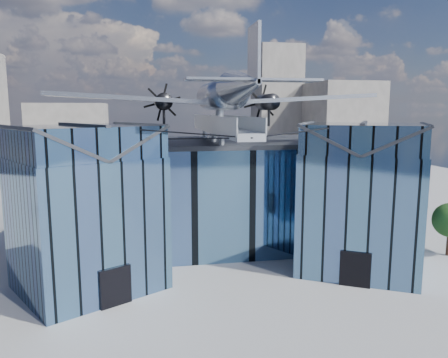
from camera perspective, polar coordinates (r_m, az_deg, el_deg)
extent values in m
plane|color=gray|center=(35.49, 0.61, -12.07)|extent=(120.00, 120.00, 0.00)
cube|color=#4B6F99|center=(42.74, -1.75, -1.80)|extent=(28.00, 14.00, 9.50)
cube|color=#27292F|center=(42.09, -1.78, 4.83)|extent=(28.00, 14.00, 0.40)
cube|color=#4B6F99|center=(32.71, -17.44, -5.59)|extent=(11.79, 11.43, 9.50)
cube|color=#4B6F99|center=(31.79, -17.94, 4.68)|extent=(11.56, 11.20, 2.20)
cube|color=#27292F|center=(30.99, -21.78, 4.37)|extent=(7.98, 9.23, 2.40)
cube|color=#27292F|center=(32.73, -14.30, 4.94)|extent=(7.98, 9.23, 2.40)
cube|color=#27292F|center=(31.74, -18.04, 6.74)|extent=(4.30, 7.10, 0.18)
cube|color=black|center=(30.28, -13.99, -13.51)|extent=(2.03, 1.32, 2.60)
cube|color=black|center=(34.66, -10.59, -4.51)|extent=(0.34, 0.34, 9.50)
cube|color=#4B6F99|center=(36.66, 17.30, -4.03)|extent=(11.79, 11.43, 9.50)
cube|color=#4B6F99|center=(35.84, 17.73, 5.13)|extent=(11.56, 11.20, 2.20)
cube|color=#27292F|center=(35.98, 14.14, 5.29)|extent=(7.98, 9.23, 2.40)
cube|color=#27292F|center=(35.85, 21.34, 4.94)|extent=(7.98, 9.23, 2.40)
cube|color=#27292F|center=(35.79, 17.82, 6.96)|extent=(4.30, 7.10, 0.18)
cube|color=black|center=(33.74, 16.75, -11.25)|extent=(2.03, 1.32, 2.60)
cube|color=black|center=(37.06, 10.32, -3.62)|extent=(0.34, 0.34, 9.50)
cube|color=#A3A8B1|center=(36.59, -0.44, 6.41)|extent=(1.80, 21.00, 0.50)
cube|color=#A3A8B1|center=(36.42, -1.85, 7.41)|extent=(0.08, 21.00, 1.10)
cube|color=#A3A8B1|center=(36.74, 0.95, 7.43)|extent=(0.08, 21.00, 1.10)
cylinder|color=#A3A8B1|center=(45.99, -2.56, 6.09)|extent=(0.44, 0.44, 1.35)
cylinder|color=#A3A8B1|center=(40.07, -1.34, 5.66)|extent=(0.44, 0.44, 1.35)
cylinder|color=#A3A8B1|center=(36.14, -0.30, 5.30)|extent=(0.44, 0.44, 1.35)
cylinder|color=#A3A8B1|center=(37.06, -0.58, 7.91)|extent=(0.70, 0.70, 1.40)
cylinder|color=black|center=(28.53, -8.19, 6.18)|extent=(10.55, 6.08, 0.69)
cylinder|color=black|center=(30.84, 11.81, 6.29)|extent=(10.55, 6.08, 0.69)
cylinder|color=black|center=(34.22, -4.81, 5.27)|extent=(6.09, 17.04, 1.19)
cylinder|color=black|center=(35.35, 4.96, 5.39)|extent=(6.09, 17.04, 1.19)
cylinder|color=#A8ACB5|center=(37.07, -0.59, 10.92)|extent=(2.50, 11.00, 2.50)
sphere|color=#A8ACB5|center=(42.49, -1.91, 10.67)|extent=(2.50, 2.50, 2.50)
cube|color=black|center=(41.53, -1.70, 11.66)|extent=(1.60, 1.40, 0.50)
cone|color=#A8ACB5|center=(28.28, 2.70, 12.12)|extent=(2.50, 7.00, 2.50)
cube|color=#A8ACB5|center=(26.19, 3.94, 15.87)|extent=(0.18, 2.40, 3.40)
cube|color=#A8ACB5|center=(26.16, 3.85, 12.80)|extent=(8.00, 1.80, 0.14)
cube|color=#A8ACB5|center=(37.48, -11.63, 10.26)|extent=(14.00, 3.20, 1.08)
cylinder|color=black|center=(38.12, -7.94, 9.96)|extent=(1.44, 3.20, 1.44)
cone|color=black|center=(39.92, -8.07, 9.91)|extent=(0.70, 0.70, 0.70)
cube|color=black|center=(40.07, -8.09, 9.90)|extent=(1.05, 0.06, 3.33)
cube|color=black|center=(40.07, -8.09, 9.90)|extent=(2.53, 0.06, 2.53)
cube|color=black|center=(40.07, -8.09, 9.90)|extent=(3.33, 0.06, 1.05)
cylinder|color=black|center=(37.52, -7.86, 8.11)|extent=(0.24, 0.24, 1.75)
cube|color=#A8ACB5|center=(39.85, 9.28, 10.24)|extent=(14.00, 3.20, 1.08)
cylinder|color=black|center=(39.67, 5.66, 9.96)|extent=(1.44, 3.20, 1.44)
cone|color=black|center=(41.40, 4.95, 9.93)|extent=(0.70, 0.70, 0.70)
cube|color=black|center=(41.54, 4.89, 9.92)|extent=(1.05, 0.06, 3.33)
cube|color=black|center=(41.54, 4.89, 9.92)|extent=(2.53, 0.06, 2.53)
cube|color=black|center=(41.54, 4.89, 9.92)|extent=(3.33, 0.06, 1.05)
cylinder|color=black|center=(39.09, 5.88, 8.17)|extent=(0.24, 0.24, 1.75)
cube|color=slate|center=(89.30, 14.94, 6.29)|extent=(12.00, 14.00, 18.00)
cube|color=slate|center=(88.69, -19.50, 4.77)|extent=(14.00, 10.00, 14.00)
cube|color=slate|center=(94.86, 6.87, 9.09)|extent=(9.00, 9.00, 26.00)
cylinder|color=#311E13|center=(43.76, 27.25, -7.40)|extent=(0.36, 0.36, 2.31)
cylinder|color=#311E13|center=(48.11, 23.10, -5.65)|extent=(0.35, 0.35, 2.38)
sphere|color=#1E4016|center=(47.64, 23.26, -3.18)|extent=(3.31, 3.31, 3.11)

